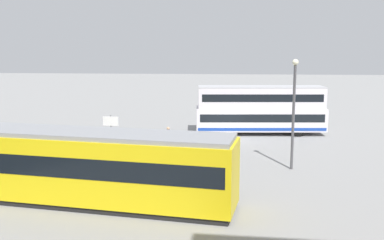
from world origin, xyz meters
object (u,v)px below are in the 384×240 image
Objects in this scene: double_decker_bus at (260,110)px; pedestrian_near_railing at (168,137)px; street_lamp at (294,105)px; tram_yellow at (102,167)px; info_sign at (111,127)px.

double_decker_bus reaches higher than pedestrian_near_railing.
street_lamp is at bearing 153.28° from pedestrian_near_railing.
info_sign is at bearing -77.35° from tram_yellow.
pedestrian_near_railing is (6.70, 6.55, -1.04)m from double_decker_bus.
double_decker_bus reaches higher than info_sign.
tram_yellow is 4.84× the size of info_sign.
info_sign is (3.79, 0.77, 0.81)m from pedestrian_near_railing.
double_decker_bus is 0.85× the size of tram_yellow.
tram_yellow is 7.42× the size of pedestrian_near_railing.
tram_yellow is 1.94× the size of street_lamp.
street_lamp is (-11.63, 3.18, 2.01)m from info_sign.
double_decker_bus is 4.12× the size of info_sign.
tram_yellow is at bearing 34.96° from street_lamp.
double_decker_bus is 6.32× the size of pedestrian_near_railing.
double_decker_bus is 12.79m from info_sign.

